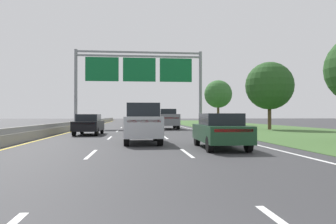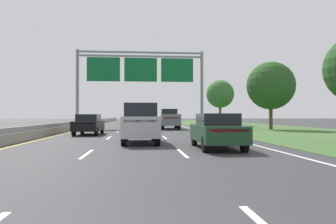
# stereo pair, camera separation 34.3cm
# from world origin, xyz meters

# --- Properties ---
(ground_plane) EXTENTS (220.00, 220.00, 0.00)m
(ground_plane) POSITION_xyz_m (0.00, 35.00, 0.00)
(ground_plane) COLOR #333335
(lane_striping) EXTENTS (11.96, 106.00, 0.01)m
(lane_striping) POSITION_xyz_m (0.00, 34.54, 0.00)
(lane_striping) COLOR white
(lane_striping) RESTS_ON ground
(grass_verge_right) EXTENTS (14.00, 110.00, 0.02)m
(grass_verge_right) POSITION_xyz_m (13.95, 35.00, 0.01)
(grass_verge_right) COLOR #3D602D
(grass_verge_right) RESTS_ON ground
(median_barrier_concrete) EXTENTS (0.60, 110.00, 0.85)m
(median_barrier_concrete) POSITION_xyz_m (-6.60, 35.00, 0.35)
(median_barrier_concrete) COLOR gray
(median_barrier_concrete) RESTS_ON ground
(overhead_sign_gantry) EXTENTS (15.06, 0.42, 9.18)m
(overhead_sign_gantry) POSITION_xyz_m (0.30, 36.18, 6.50)
(overhead_sign_gantry) COLOR gray
(overhead_sign_gantry) RESTS_ON ground
(pickup_truck_grey) EXTENTS (2.11, 5.44, 2.20)m
(pickup_truck_grey) POSITION_xyz_m (3.45, 33.23, 1.07)
(pickup_truck_grey) COLOR slate
(pickup_truck_grey) RESTS_ON ground
(car_darkgreen_right_lane_sedan) EXTENTS (1.91, 4.44, 1.57)m
(car_darkgreen_right_lane_sedan) POSITION_xyz_m (3.63, 12.09, 0.82)
(car_darkgreen_right_lane_sedan) COLOR #193D23
(car_darkgreen_right_lane_sedan) RESTS_ON ground
(car_silver_centre_lane_suv) EXTENTS (1.95, 4.72, 2.11)m
(car_silver_centre_lane_suv) POSITION_xyz_m (0.21, 15.30, 1.10)
(car_silver_centre_lane_suv) COLOR #B2B5BA
(car_silver_centre_lane_suv) RESTS_ON ground
(car_black_left_lane_sedan) EXTENTS (1.93, 4.44, 1.57)m
(car_black_left_lane_sedan) POSITION_xyz_m (-3.71, 23.10, 0.82)
(car_black_left_lane_sedan) COLOR black
(car_black_left_lane_sedan) RESTS_ON ground
(roadside_tree_mid) EXTENTS (4.94, 4.94, 7.04)m
(roadside_tree_mid) POSITION_xyz_m (13.72, 30.27, 4.55)
(roadside_tree_mid) COLOR #4C3823
(roadside_tree_mid) RESTS_ON ground
(roadside_tree_far) EXTENTS (4.17, 4.17, 6.78)m
(roadside_tree_far) POSITION_xyz_m (12.24, 45.53, 4.68)
(roadside_tree_far) COLOR #4C3823
(roadside_tree_far) RESTS_ON ground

